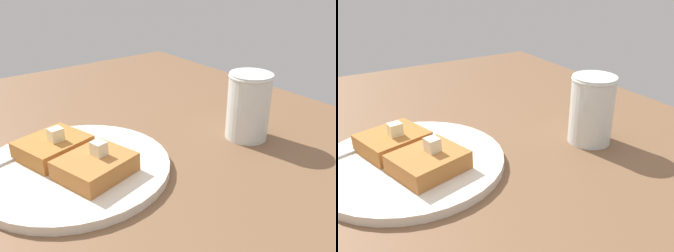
% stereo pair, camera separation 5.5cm
% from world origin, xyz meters
% --- Properties ---
extents(table_surface, '(0.98, 0.98, 0.02)m').
position_xyz_m(table_surface, '(0.00, 0.00, 0.01)').
color(table_surface, brown).
rests_on(table_surface, ground).
extents(plate, '(0.26, 0.26, 0.01)m').
position_xyz_m(plate, '(-0.03, 0.03, 0.03)').
color(plate, silver).
rests_on(plate, table_surface).
extents(toast_slice_left, '(0.10, 0.11, 0.03)m').
position_xyz_m(toast_slice_left, '(-0.07, 0.02, 0.05)').
color(toast_slice_left, '#B47036').
rests_on(toast_slice_left, plate).
extents(toast_slice_middle, '(0.10, 0.11, 0.03)m').
position_xyz_m(toast_slice_middle, '(0.01, 0.04, 0.05)').
color(toast_slice_middle, '#B06C2F').
rests_on(toast_slice_middle, plate).
extents(butter_pat_primary, '(0.02, 0.02, 0.02)m').
position_xyz_m(butter_pat_primary, '(-0.07, 0.01, 0.07)').
color(butter_pat_primary, '#F2ECC6').
rests_on(butter_pat_primary, toast_slice_left).
extents(butter_pat_secondary, '(0.02, 0.02, 0.02)m').
position_xyz_m(butter_pat_secondary, '(0.01, 0.04, 0.07)').
color(butter_pat_secondary, '#F1E8B2').
rests_on(butter_pat_secondary, toast_slice_middle).
extents(fork, '(0.06, 0.16, 0.00)m').
position_xyz_m(fork, '(0.04, 0.09, 0.04)').
color(fork, silver).
rests_on(fork, plate).
extents(syrup_jar, '(0.07, 0.07, 0.11)m').
position_xyz_m(syrup_jar, '(-0.09, -0.24, 0.07)').
color(syrup_jar, '#351B08').
rests_on(syrup_jar, table_surface).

